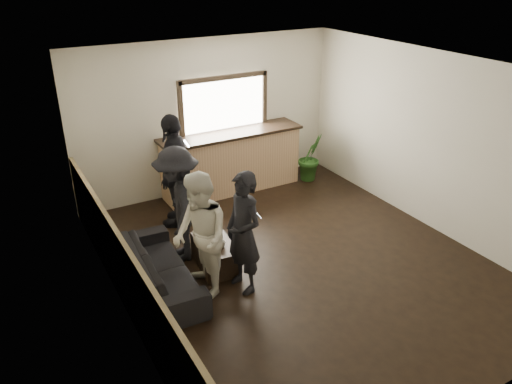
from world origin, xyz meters
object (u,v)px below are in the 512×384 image
person_a (244,233)px  person_d (175,171)px  bar_counter (231,158)px  person_b (200,237)px  sofa (159,269)px  cup_a (205,236)px  coffee_table (215,254)px  cup_b (222,244)px  person_c (178,205)px  potted_plant (310,157)px

person_a → person_d: 2.13m
bar_counter → person_b: (-1.79, -2.69, 0.21)m
person_d → person_b: bearing=25.5°
sofa → cup_a: sofa is taller
coffee_table → cup_b: 0.28m
bar_counter → person_c: (-1.72, -1.75, 0.22)m
bar_counter → cup_a: size_ratio=21.27×
sofa → potted_plant: size_ratio=2.06×
bar_counter → person_b: bar_counter is taller
person_b → person_d: bearing=171.6°
person_a → person_b: bearing=-115.3°
cup_a → person_d: person_d is taller
coffee_table → potted_plant: bearing=32.2°
bar_counter → person_c: size_ratio=1.57×
sofa → cup_b: sofa is taller
cup_a → person_c: (-0.26, 0.29, 0.43)m
cup_b → person_d: person_d is taller
cup_a → person_a: person_a is taller
coffee_table → cup_a: bearing=113.2°
cup_b → potted_plant: bearing=34.8°
person_a → person_c: 1.20m
coffee_table → cup_b: bearing=-71.2°
cup_b → bar_counter: bearing=60.4°
cup_b → person_a: size_ratio=0.06×
coffee_table → person_a: (0.12, -0.66, 0.65)m
person_a → cup_a: bearing=-174.6°
cup_a → potted_plant: potted_plant is taller
coffee_table → potted_plant: potted_plant is taller
person_a → person_d: (-0.11, 2.13, 0.10)m
person_d → person_c: bearing=18.7°
bar_counter → potted_plant: 1.62m
cup_b → sofa: bearing=176.2°
potted_plant → person_a: size_ratio=0.56×
cup_a → cup_b: 0.34m
sofa → person_c: size_ratio=1.12×
person_a → person_b: person_b is taller
bar_counter → sofa: bar_counter is taller
coffee_table → person_a: size_ratio=0.51×
person_c → coffee_table: bearing=56.1°
cup_a → person_c: 0.58m
person_a → person_b: size_ratio=0.99×
cup_b → person_b: size_ratio=0.06×
cup_a → sofa: bearing=-162.2°
coffee_table → person_d: bearing=89.4°
sofa → person_c: bearing=-40.9°
sofa → person_b: person_b is taller
cup_a → person_a: bearing=-77.1°
person_c → person_d: bearing=-178.9°
bar_counter → person_b: bearing=-123.7°
person_d → bar_counter: bearing=155.7°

